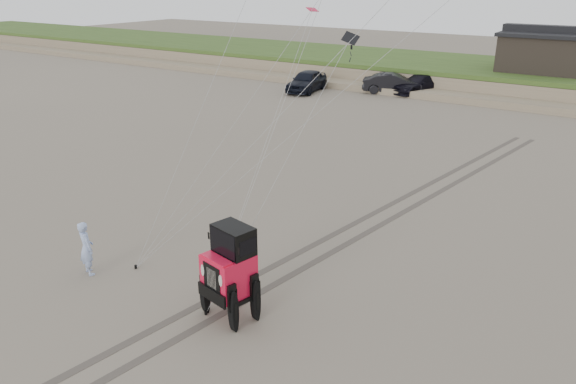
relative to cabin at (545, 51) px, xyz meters
name	(u,v)px	position (x,y,z in m)	size (l,w,h in m)	color
ground	(186,300)	(-2.00, -37.00, -3.24)	(160.00, 160.00, 0.00)	#6B6054
dune_ridge	(515,79)	(-2.00, 0.50, -2.42)	(160.00, 14.25, 1.73)	#7A6B54
cabin	(545,51)	(0.00, 0.00, 0.00)	(6.40, 5.40, 3.35)	black
truck_a	(307,81)	(-15.35, -9.28, -2.41)	(1.94, 4.83, 1.65)	black
truck_b	(393,83)	(-9.41, -6.22, -2.48)	(1.61, 4.62, 1.52)	black
truck_c	(420,84)	(-7.66, -5.09, -2.51)	(2.04, 5.01, 1.46)	black
jeep	(229,282)	(-0.47, -36.90, -2.21)	(2.38, 5.51, 2.05)	red
man	(86,248)	(-5.52, -37.50, -2.38)	(0.62, 0.41, 1.71)	#96ACE8
stake_main	(136,267)	(-4.57, -36.52, -3.18)	(0.08, 0.08, 0.12)	black
stake_aux	(206,313)	(-1.07, -37.22, -3.18)	(0.08, 0.08, 0.12)	black
tire_tracks	(375,220)	(0.00, -29.00, -3.23)	(5.22, 29.74, 0.01)	#4C443D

